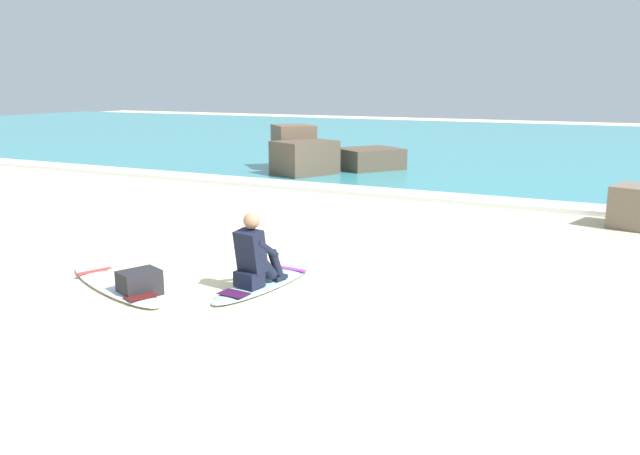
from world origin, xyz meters
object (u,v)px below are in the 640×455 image
(shoreline_rock, at_px, (636,207))
(beach_bag, at_px, (140,283))
(surfboard_main, at_px, (266,282))
(surfboard_spare_near, at_px, (115,285))
(surfer_seated, at_px, (255,257))

(shoreline_rock, distance_m, beach_bag, 8.91)
(surfboard_main, bearing_deg, surfboard_spare_near, -150.42)
(surfboard_spare_near, height_order, beach_bag, beach_bag)
(surfer_seated, relative_size, beach_bag, 1.97)
(surfboard_main, height_order, surfboard_spare_near, same)
(surfer_seated, bearing_deg, shoreline_rock, 55.49)
(surfer_seated, height_order, beach_bag, surfer_seated)
(surfer_seated, bearing_deg, surfboard_spare_near, -156.57)
(beach_bag, bearing_deg, surfboard_main, 42.01)
(surfer_seated, xyz_separation_m, shoreline_rock, (4.27, 6.22, -0.05))
(surfer_seated, bearing_deg, beach_bag, -144.60)
(shoreline_rock, bearing_deg, beach_bag, -127.70)
(surfer_seated, distance_m, surfboard_spare_near, 1.89)
(surfer_seated, height_order, surfboard_spare_near, surfer_seated)
(shoreline_rock, bearing_deg, surfer_seated, -124.51)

